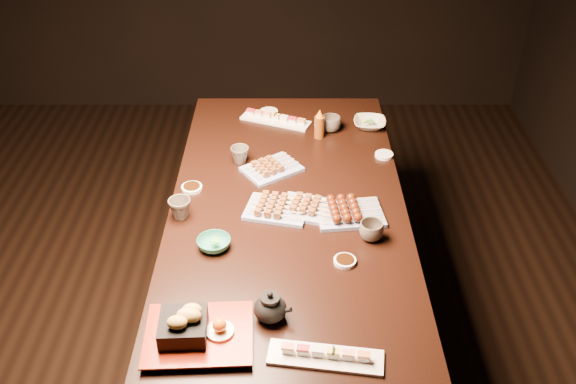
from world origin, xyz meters
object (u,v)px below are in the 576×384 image
object	(u,v)px
teacup_near_left	(180,209)
teapot	(270,306)
teacup_far_left	(240,155)
condiment_bottle	(319,124)
sushi_platter_near	(326,354)
yakitori_plate_right	(311,205)
dining_table	(288,277)
yakitori_plate_center	(277,205)
sushi_platter_far	(276,118)
tempura_tray	(198,325)
teacup_far_right	(331,124)
edamame_bowl_cream	(370,123)
teacup_mid_right	(371,231)
edamame_bowl_green	(214,244)
yakitori_plate_left	(272,165)

from	to	relation	value
teacup_near_left	teapot	size ratio (longest dim) A/B	0.70
teacup_far_left	condiment_bottle	bearing A→B (deg)	32.02
sushi_platter_near	teacup_near_left	xyz separation A→B (m)	(-0.51, 0.68, 0.02)
condiment_bottle	yakitori_plate_right	bearing A→B (deg)	-95.50
sushi_platter_near	teapot	distance (m)	0.23
dining_table	sushi_platter_near	xyz separation A→B (m)	(0.11, -0.76, 0.40)
dining_table	yakitori_plate_center	xyz separation A→B (m)	(-0.04, -0.05, 0.40)
sushi_platter_far	teacup_near_left	distance (m)	0.82
tempura_tray	teacup_far_right	world-z (taller)	tempura_tray
yakitori_plate_right	edamame_bowl_cream	xyz separation A→B (m)	(0.29, 0.65, -0.01)
yakitori_plate_center	edamame_bowl_cream	world-z (taller)	yakitori_plate_center
teapot	teacup_mid_right	bearing A→B (deg)	64.25
yakitori_plate_center	edamame_bowl_green	size ratio (longest dim) A/B	1.96
sushi_platter_near	sushi_platter_far	distance (m)	1.43
yakitori_plate_left	condiment_bottle	world-z (taller)	condiment_bottle
edamame_bowl_green	teapot	distance (m)	0.39
teacup_mid_right	dining_table	bearing A→B (deg)	144.19
edamame_bowl_cream	yakitori_plate_center	bearing A→B (deg)	-122.43
sushi_platter_near	sushi_platter_far	size ratio (longest dim) A/B	1.01
sushi_platter_far	edamame_bowl_cream	xyz separation A→B (m)	(0.43, -0.05, -0.00)
edamame_bowl_green	teacup_far_right	xyz separation A→B (m)	(0.45, 0.84, 0.02)
yakitori_plate_center	teacup_far_right	size ratio (longest dim) A/B	2.59
tempura_tray	yakitori_plate_left	bearing A→B (deg)	75.35
yakitori_plate_center	teapot	size ratio (longest dim) A/B	1.91
yakitori_plate_left	tempura_tray	xyz separation A→B (m)	(-0.20, -0.92, 0.03)
condiment_bottle	edamame_bowl_green	bearing A→B (deg)	-117.10
tempura_tray	teacup_mid_right	bearing A→B (deg)	37.64
sushi_platter_far	teapot	bearing A→B (deg)	112.30
teacup_far_left	teacup_far_right	bearing A→B (deg)	34.44
sushi_platter_far	edamame_bowl_green	size ratio (longest dim) A/B	2.79
yakitori_plate_left	tempura_tray	world-z (taller)	tempura_tray
dining_table	teapot	bearing A→B (deg)	-82.62
sushi_platter_far	teacup_far_right	distance (m)	0.27
dining_table	teacup_near_left	bearing A→B (deg)	-155.39
sushi_platter_far	dining_table	bearing A→B (deg)	117.13
tempura_tray	condiment_bottle	world-z (taller)	condiment_bottle
yakitori_plate_center	teacup_near_left	bearing A→B (deg)	-161.55
sushi_platter_far	yakitori_plate_left	size ratio (longest dim) A/B	1.47
dining_table	sushi_platter_far	distance (m)	0.77
sushi_platter_far	edamame_bowl_cream	size ratio (longest dim) A/B	2.23
condiment_bottle	sushi_platter_far	bearing A→B (deg)	143.33
edamame_bowl_green	teacup_mid_right	distance (m)	0.56
tempura_tray	teacup_far_left	size ratio (longest dim) A/B	4.10
sushi_platter_near	teacup_mid_right	bearing A→B (deg)	79.08
yakitori_plate_center	teacup_mid_right	xyz separation A→B (m)	(0.34, -0.16, 0.00)
yakitori_plate_left	teapot	size ratio (longest dim) A/B	1.85
edamame_bowl_green	teacup_mid_right	world-z (taller)	teacup_mid_right
sushi_platter_near	yakitori_plate_center	size ratio (longest dim) A/B	1.43
yakitori_plate_right	teapot	world-z (taller)	teapot
yakitori_plate_left	teacup_far_left	distance (m)	0.15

